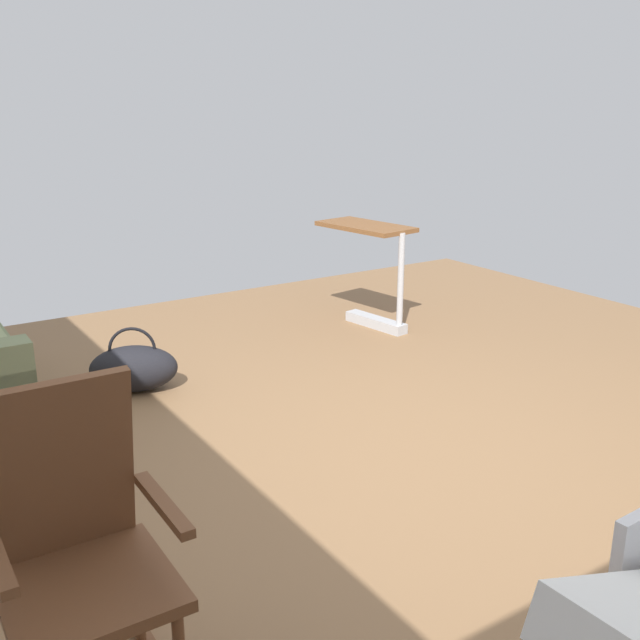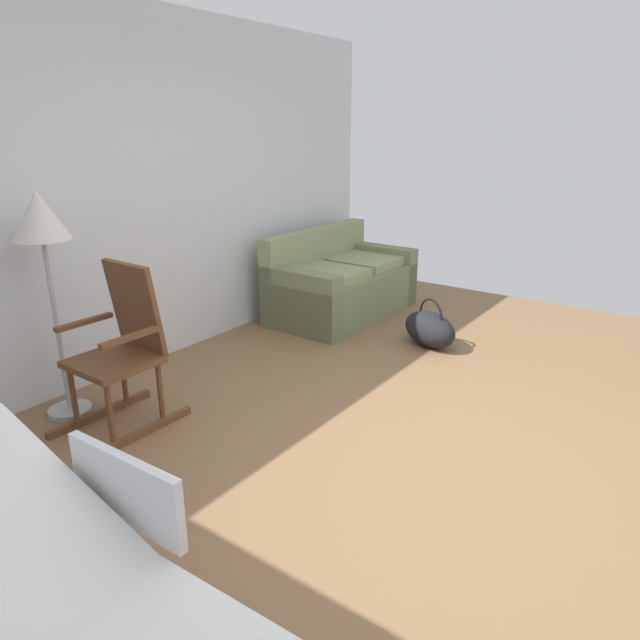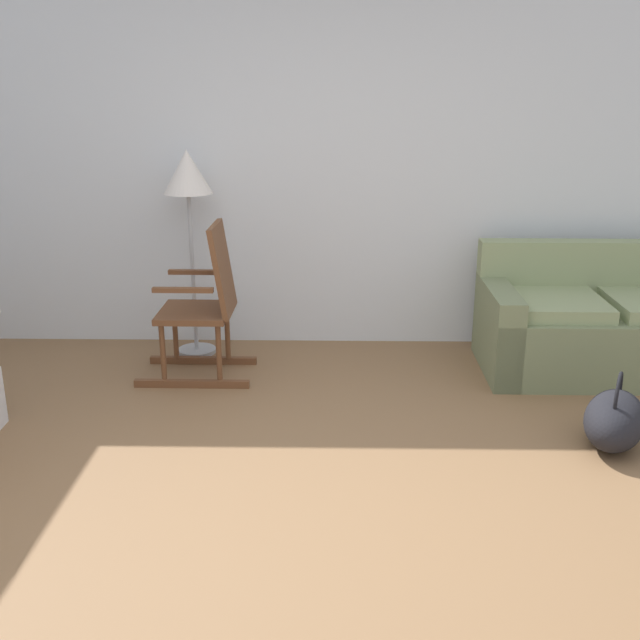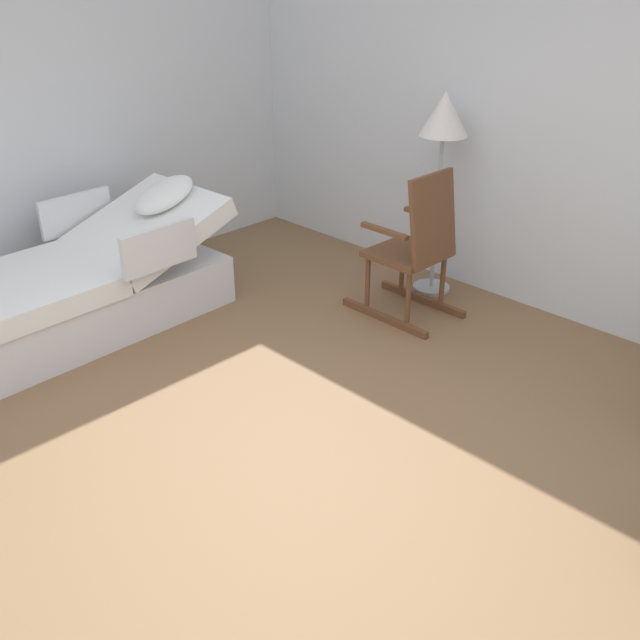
{
  "view_description": "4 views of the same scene",
  "coord_description": "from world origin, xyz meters",
  "px_view_note": "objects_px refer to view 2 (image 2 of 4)",
  "views": [
    {
      "loc": [
        -2.63,
        2.24,
        1.82
      ],
      "look_at": [
        0.1,
        0.45,
        0.83
      ],
      "focal_mm": 41.11,
      "sensor_mm": 36.0,
      "label": 1
    },
    {
      "loc": [
        -2.63,
        -1.13,
        1.84
      ],
      "look_at": [
        -0.01,
        0.76,
        0.73
      ],
      "focal_mm": 31.81,
      "sensor_mm": 36.0,
      "label": 2
    },
    {
      "loc": [
        0.17,
        -2.92,
        1.93
      ],
      "look_at": [
        0.1,
        0.65,
        0.78
      ],
      "focal_mm": 41.77,
      "sensor_mm": 36.0,
      "label": 3
    },
    {
      "loc": [
        2.12,
        -1.95,
        2.36
      ],
      "look_at": [
        -0.23,
        0.42,
        0.63
      ],
      "focal_mm": 40.78,
      "sensor_mm": 36.0,
      "label": 4
    }
  ],
  "objects_px": {
    "rocking_chair": "(123,350)",
    "duffel_bag": "(430,329)",
    "floor_lamp": "(42,232)",
    "couch": "(341,285)"
  },
  "relations": [
    {
      "from": "couch",
      "to": "rocking_chair",
      "type": "relative_size",
      "value": 1.53
    },
    {
      "from": "rocking_chair",
      "to": "duffel_bag",
      "type": "bearing_deg",
      "value": -22.23
    },
    {
      "from": "couch",
      "to": "floor_lamp",
      "type": "relative_size",
      "value": 1.09
    },
    {
      "from": "floor_lamp",
      "to": "rocking_chair",
      "type": "bearing_deg",
      "value": -70.08
    },
    {
      "from": "rocking_chair",
      "to": "couch",
      "type": "bearing_deg",
      "value": 3.34
    },
    {
      "from": "rocking_chair",
      "to": "floor_lamp",
      "type": "height_order",
      "value": "floor_lamp"
    },
    {
      "from": "duffel_bag",
      "to": "rocking_chair",
      "type": "bearing_deg",
      "value": 157.77
    },
    {
      "from": "couch",
      "to": "floor_lamp",
      "type": "bearing_deg",
      "value": 174.26
    },
    {
      "from": "rocking_chair",
      "to": "floor_lamp",
      "type": "distance_m",
      "value": 0.87
    },
    {
      "from": "rocking_chair",
      "to": "floor_lamp",
      "type": "xyz_separation_m",
      "value": [
        -0.16,
        0.44,
        0.72
      ]
    }
  ]
}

